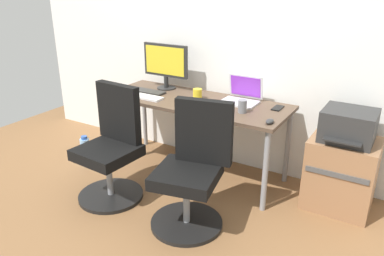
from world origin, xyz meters
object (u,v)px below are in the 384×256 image
object	(u,v)px
side_cabinet	(341,174)
desktop_monitor	(166,63)
office_chair_left	(112,149)
office_chair_right	(192,172)
water_bottle_on_floor	(86,152)
coffee_mug	(198,94)
open_laptop	(242,96)
printer	(349,125)

from	to	relation	value
side_cabinet	desktop_monitor	xyz separation A→B (m)	(-1.71, 0.08, 0.68)
office_chair_left	office_chair_right	bearing A→B (deg)	-0.09
water_bottle_on_floor	coffee_mug	xyz separation A→B (m)	(0.98, 0.48, 0.61)
desktop_monitor	open_laptop	xyz separation A→B (m)	(0.81, -0.01, -0.19)
water_bottle_on_floor	side_cabinet	bearing A→B (deg)	13.37
office_chair_left	water_bottle_on_floor	world-z (taller)	office_chair_left
water_bottle_on_floor	coffee_mug	bearing A→B (deg)	25.97
office_chair_left	side_cabinet	bearing A→B (deg)	25.49
office_chair_right	desktop_monitor	xyz separation A→B (m)	(-0.82, 0.87, 0.54)
office_chair_left	office_chair_right	size ratio (longest dim) A/B	1.00
printer	coffee_mug	distance (m)	1.28
open_laptop	coffee_mug	world-z (taller)	open_laptop
side_cabinet	water_bottle_on_floor	world-z (taller)	side_cabinet
side_cabinet	water_bottle_on_floor	bearing A→B (deg)	-166.63
printer	open_laptop	world-z (taller)	open_laptop
office_chair_left	office_chair_right	xyz separation A→B (m)	(0.77, -0.00, 0.00)
printer	office_chair_right	bearing A→B (deg)	-138.36
office_chair_left	printer	world-z (taller)	office_chair_left
water_bottle_on_floor	open_laptop	xyz separation A→B (m)	(1.36, 0.60, 0.62)
side_cabinet	open_laptop	size ratio (longest dim) A/B	1.87
office_chair_left	coffee_mug	world-z (taller)	office_chair_left
office_chair_right	printer	distance (m)	1.22
office_chair_left	printer	xyz separation A→B (m)	(1.66, 0.79, 0.27)
office_chair_left	desktop_monitor	size ratio (longest dim) A/B	1.96
printer	coffee_mug	world-z (taller)	printer
desktop_monitor	side_cabinet	bearing A→B (deg)	-2.54
office_chair_right	printer	size ratio (longest dim) A/B	2.35
side_cabinet	desktop_monitor	size ratio (longest dim) A/B	1.20
desktop_monitor	open_laptop	size ratio (longest dim) A/B	1.55
printer	desktop_monitor	world-z (taller)	desktop_monitor
office_chair_left	printer	distance (m)	1.86
office_chair_right	water_bottle_on_floor	size ratio (longest dim) A/B	3.03
open_laptop	coffee_mug	size ratio (longest dim) A/B	3.37
coffee_mug	office_chair_right	bearing A→B (deg)	-62.29
office_chair_left	open_laptop	size ratio (longest dim) A/B	3.03
office_chair_right	open_laptop	distance (m)	0.93
office_chair_right	water_bottle_on_floor	xyz separation A→B (m)	(-1.37, 0.26, -0.28)
office_chair_left	open_laptop	xyz separation A→B (m)	(0.76, 0.86, 0.35)
office_chair_right	desktop_monitor	world-z (taller)	desktop_monitor
water_bottle_on_floor	coffee_mug	world-z (taller)	coffee_mug
desktop_monitor	open_laptop	bearing A→B (deg)	-0.87
office_chair_right	coffee_mug	bearing A→B (deg)	117.71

